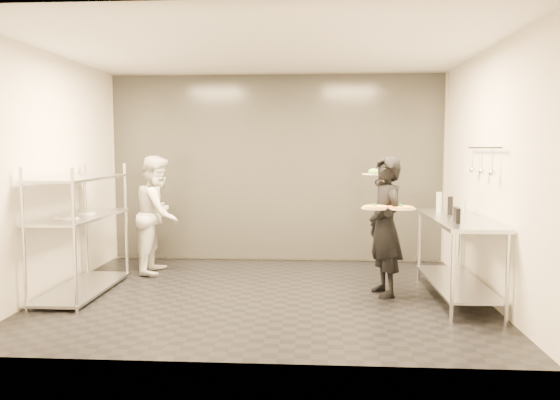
# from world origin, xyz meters

# --- Properties ---
(room_shell) EXTENTS (5.00, 4.00, 2.80)m
(room_shell) POSITION_xyz_m (0.00, 1.18, 1.40)
(room_shell) COLOR black
(room_shell) RESTS_ON ground
(pass_rack) EXTENTS (0.60, 1.60, 1.50)m
(pass_rack) POSITION_xyz_m (-2.15, -0.00, 0.77)
(pass_rack) COLOR silver
(pass_rack) RESTS_ON ground
(prep_counter) EXTENTS (0.60, 1.80, 0.92)m
(prep_counter) POSITION_xyz_m (2.18, 0.00, 0.63)
(prep_counter) COLOR silver
(prep_counter) RESTS_ON ground
(utensil_rail) EXTENTS (0.07, 1.20, 0.31)m
(utensil_rail) POSITION_xyz_m (2.43, -0.00, 1.55)
(utensil_rail) COLOR silver
(utensil_rail) RESTS_ON room_shell
(waiter) EXTENTS (0.53, 0.67, 1.60)m
(waiter) POSITION_xyz_m (1.39, 0.11, 0.80)
(waiter) COLOR black
(waiter) RESTS_ON ground
(chef) EXTENTS (0.61, 0.78, 1.59)m
(chef) POSITION_xyz_m (-1.55, 1.10, 0.80)
(chef) COLOR silver
(chef) RESTS_ON ground
(pizza_plate_near) EXTENTS (0.32, 0.32, 0.05)m
(pizza_plate_near) POSITION_xyz_m (1.25, -0.13, 1.05)
(pizza_plate_near) COLOR silver
(pizza_plate_near) RESTS_ON waiter
(pizza_plate_far) EXTENTS (0.33, 0.33, 0.05)m
(pizza_plate_far) POSITION_xyz_m (1.53, -0.08, 1.04)
(pizza_plate_far) COLOR silver
(pizza_plate_far) RESTS_ON waiter
(salad_plate) EXTENTS (0.27, 0.27, 0.07)m
(salad_plate) POSITION_xyz_m (1.28, 0.43, 1.40)
(salad_plate) COLOR silver
(salad_plate) RESTS_ON waiter
(pos_monitor) EXTENTS (0.07, 0.23, 0.16)m
(pos_monitor) POSITION_xyz_m (2.06, -0.40, 1.00)
(pos_monitor) COLOR black
(pos_monitor) RESTS_ON prep_counter
(bottle_green) EXTENTS (0.07, 0.07, 0.24)m
(bottle_green) POSITION_xyz_m (2.09, 0.57, 1.04)
(bottle_green) COLOR #9BA799
(bottle_green) RESTS_ON prep_counter
(bottle_clear) EXTENTS (0.05, 0.05, 0.17)m
(bottle_clear) POSITION_xyz_m (2.36, 0.43, 1.01)
(bottle_clear) COLOR #9BA799
(bottle_clear) RESTS_ON prep_counter
(bottle_dark) EXTENTS (0.06, 0.06, 0.21)m
(bottle_dark) POSITION_xyz_m (2.16, 0.28, 1.03)
(bottle_dark) COLOR black
(bottle_dark) RESTS_ON prep_counter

